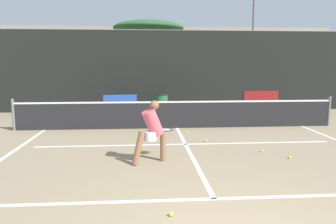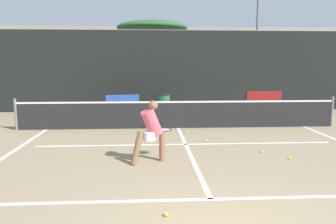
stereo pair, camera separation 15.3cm
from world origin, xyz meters
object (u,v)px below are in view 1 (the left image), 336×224
at_px(parked_car, 247,92).
at_px(courtside_bench, 120,104).
at_px(player_practicing, 152,129).
at_px(trash_bin, 161,104).

bearing_deg(parked_car, courtside_bench, -154.74).
xyz_separation_m(player_practicing, parked_car, (5.48, 10.27, -0.12)).
bearing_deg(trash_bin, courtside_bench, -175.45).
xyz_separation_m(courtside_bench, parked_car, (6.68, 3.15, 0.18)).
bearing_deg(courtside_bench, parked_car, 16.67).
relative_size(player_practicing, parked_car, 0.31).
bearing_deg(player_practicing, courtside_bench, 75.73).
bearing_deg(parked_car, trash_bin, -148.32).
bearing_deg(parked_car, player_practicing, -118.10).
distance_m(player_practicing, parked_car, 11.65).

